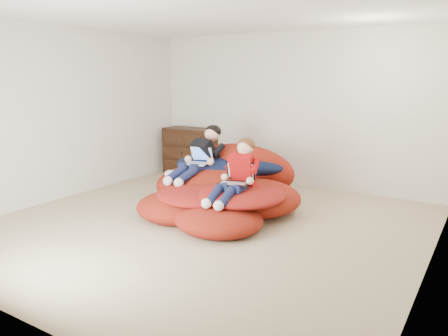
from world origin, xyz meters
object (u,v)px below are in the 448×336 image
Objects in this scene: dresser at (190,151)px; younger_boy at (237,172)px; beanbag_pile at (222,188)px; laptop_black at (237,178)px; older_boy at (202,154)px; laptop_white at (198,159)px.

younger_boy is (2.15, -1.92, 0.22)m from dresser.
laptop_black is at bearing -42.27° from beanbag_pile.
older_boy is at bearing -48.06° from dresser.
dresser reaches higher than laptop_white.
younger_boy is at bearing -41.56° from beanbag_pile.
dresser is 1.92m from laptop_white.
laptop_white reaches higher than beanbag_pile.
beanbag_pile is 0.75m from laptop_black.
dresser is 2.52× the size of laptop_white.
dresser is 2.27× the size of laptop_black.
laptop_white is at bearing 152.77° from laptop_black.
younger_boy reaches higher than laptop_black.
younger_boy is (0.51, -0.45, 0.37)m from beanbag_pile.
dresser is 2.89m from younger_boy.
laptop_black is (0.92, -0.47, -0.06)m from laptop_white.
younger_boy is 2.27× the size of laptop_black.
beanbag_pile is 2.06× the size of older_boy.
laptop_white is (1.24, -1.46, 0.20)m from dresser.
laptop_white is at bearing -90.00° from older_boy.
younger_boy is 1.03m from laptop_white.
dresser is at bearing 130.34° from laptop_white.
younger_boy is 2.52× the size of laptop_white.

